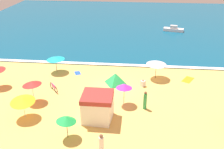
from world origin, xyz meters
The scene contains 19 objects.
ground_plane centered at (0.00, 0.00, 0.00)m, with size 60.00×60.00×0.00m, color #EDBC60.
ocean_water centered at (0.00, 28.00, 0.05)m, with size 60.00×44.00×0.10m, color #0F567A.
wave_breaker_foam centered at (0.00, 6.30, 0.10)m, with size 57.00×0.70×0.01m, color white.
lifeguard_cabana centered at (-0.64, -5.52, 1.24)m, with size 2.58×2.50×2.42m.
beach_umbrella_0 centered at (4.69, 3.10, 1.91)m, with size 3.17×3.17×2.16m.
beach_umbrella_1 centered at (-7.22, -3.20, 1.97)m, with size 2.10×2.08×2.24m.
beach_umbrella_5 centered at (1.44, -2.84, 1.94)m, with size 1.73×1.75×2.20m.
beach_umbrella_6 centered at (-2.62, -8.19, 1.70)m, with size 2.16×2.15×1.98m.
beach_umbrella_7 centered at (-7.02, -5.90, 1.73)m, with size 2.21×2.24×2.02m.
beach_umbrella_9 centered at (-7.00, 3.66, 1.76)m, with size 2.48×2.46×2.00m.
beach_tent centered at (0.27, 1.44, 0.58)m, with size 2.21×2.57×1.16m.
parked_bicycle centered at (-5.95, -0.94, 0.38)m, with size 1.23×1.42×0.76m.
beachgoer_2 centered at (3.40, -3.46, 0.86)m, with size 0.39×0.39×1.80m.
beachgoer_3 centered at (-1.82, -2.88, 0.42)m, with size 0.64×0.64×0.99m.
beachgoer_4 centered at (3.25, 0.97, 0.35)m, with size 0.64×0.64×0.85m.
beachgoer_5 centered at (0.28, -9.93, 0.88)m, with size 0.48×0.48×1.86m.
beach_towel_1 centered at (-4.43, 3.50, 0.01)m, with size 1.02×1.24×0.01m.
beach_towel_2 centered at (8.33, 3.01, 0.01)m, with size 1.66×1.94×0.01m.
small_boat_0 centered at (8.76, 22.31, 0.45)m, with size 3.63×1.83×1.03m.
Camera 1 is at (2.48, -24.34, 13.33)m, focal length 42.44 mm.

